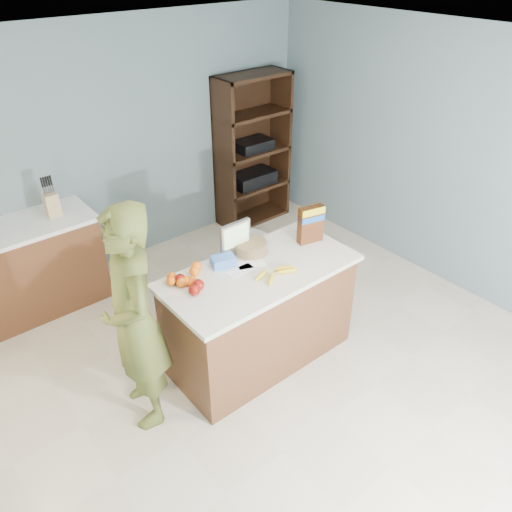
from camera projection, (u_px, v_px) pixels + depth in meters
floor at (283, 375)px, 4.15m from camera, size 4.50×5.00×0.02m
walls at (290, 194)px, 3.26m from camera, size 4.52×5.02×2.51m
counter_peninsula at (260, 318)px, 4.12m from camera, size 1.56×0.76×0.90m
back_cabinet at (33, 267)px, 4.69m from camera, size 1.24×0.62×0.90m
shelving_unit at (250, 153)px, 6.04m from camera, size 0.90×0.40×1.80m
person at (134, 321)px, 3.38m from camera, size 0.54×0.71×1.74m
knife_block at (52, 204)px, 4.54m from camera, size 0.12×0.10×0.31m
envelopes at (246, 267)px, 3.88m from camera, size 0.35×0.18×0.00m
bananas at (276, 273)px, 3.78m from camera, size 0.36×0.20×0.04m
apples at (191, 285)px, 3.62m from camera, size 0.15×0.26×0.09m
oranges at (185, 277)px, 3.71m from camera, size 0.33×0.22×0.08m
blue_carton at (223, 261)px, 3.88m from camera, size 0.21×0.17×0.08m
salad_bowl at (250, 246)px, 4.05m from camera, size 0.30×0.30×0.13m
tv at (235, 237)px, 3.97m from camera, size 0.28×0.12×0.28m
cereal_box at (311, 222)px, 4.11m from camera, size 0.23×0.13×0.32m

